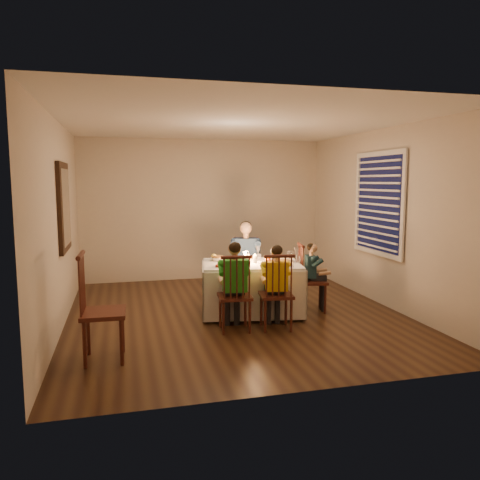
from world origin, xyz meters
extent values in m
plane|color=black|center=(0.00, 0.00, 0.00)|extent=(5.00, 5.00, 0.00)
cube|color=beige|center=(-2.25, 0.00, 1.30)|extent=(0.02, 5.00, 2.60)
cube|color=beige|center=(2.25, 0.00, 1.30)|extent=(0.02, 5.00, 2.60)
cube|color=beige|center=(0.00, 2.50, 1.30)|extent=(4.50, 0.02, 2.60)
plane|color=white|center=(0.00, 0.00, 2.60)|extent=(5.00, 5.00, 0.00)
cube|color=silver|center=(0.23, 0.00, 0.69)|extent=(1.46, 1.15, 0.04)
cube|color=silver|center=(0.31, 0.48, 0.35)|extent=(1.35, 0.25, 0.65)
cube|color=silver|center=(0.15, -0.47, 0.35)|extent=(1.35, 0.25, 0.65)
cube|color=silver|center=(0.89, -0.11, 0.35)|extent=(0.18, 0.97, 0.65)
cube|color=silver|center=(-0.43, 0.11, 0.35)|extent=(0.18, 0.97, 0.65)
cylinder|color=silver|center=(0.23, 0.26, 0.72)|extent=(0.30, 0.30, 0.02)
cylinder|color=silver|center=(-0.08, -0.21, 0.72)|extent=(0.30, 0.30, 0.02)
cylinder|color=silver|center=(0.49, -0.36, 0.72)|extent=(0.30, 0.30, 0.02)
cylinder|color=silver|center=(0.70, -0.05, 0.72)|extent=(0.30, 0.30, 0.02)
cylinder|color=silver|center=(0.18, 0.01, 0.76)|extent=(0.06, 0.06, 0.10)
cylinder|color=silver|center=(0.28, -0.01, 0.76)|extent=(0.06, 0.06, 0.10)
sphere|color=gold|center=(-0.23, 0.37, 0.75)|extent=(0.09, 0.09, 0.09)
sphere|color=#F55514|center=(0.47, 0.01, 0.75)|extent=(0.08, 0.08, 0.08)
imported|color=silver|center=(-0.18, 0.29, 0.73)|extent=(0.27, 0.27, 0.05)
cube|color=black|center=(-2.22, 0.30, 1.50)|extent=(0.05, 0.95, 1.15)
cube|color=white|center=(-2.19, 0.30, 1.50)|extent=(0.01, 0.78, 0.98)
cube|color=black|center=(2.23, 0.10, 1.50)|extent=(0.01, 1.20, 1.40)
cube|color=white|center=(2.21, 0.10, 1.50)|extent=(0.03, 1.34, 1.54)
camera|label=1|loc=(-1.50, -6.14, 1.84)|focal=35.00mm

